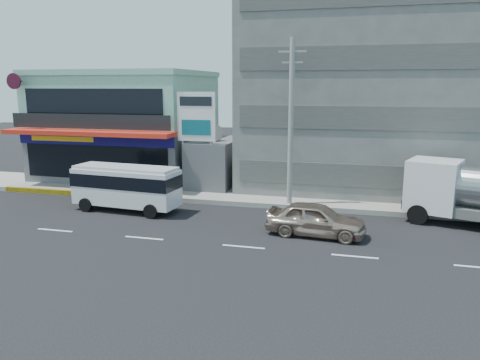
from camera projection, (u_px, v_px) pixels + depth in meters
The scene contains 11 objects.
ground at pixel (144, 238), 22.80m from camera, with size 120.00×120.00×0.00m, color black.
sidewalk at pixel (279, 197), 30.56m from camera, with size 70.00×5.00×0.30m, color gray.
shop_building at pixel (128, 128), 37.20m from camera, with size 12.40×11.70×8.00m.
concrete_building at pixel (363, 90), 33.19m from camera, with size 16.00×12.00×14.00m, color gray.
gap_structure at pixel (217, 164), 33.84m from camera, with size 3.00×6.00×3.50m, color #48494D.
satellite_dish at pixel (212, 140), 32.53m from camera, with size 1.50×1.50×0.15m, color slate.
billboard at pixel (196, 122), 30.67m from camera, with size 2.60×0.18×6.90m.
utility_pole_near at pixel (291, 123), 27.33m from camera, with size 1.60×0.30×10.00m.
minibus at pixel (126, 184), 27.49m from camera, with size 6.55×2.70×2.68m.
sedan at pixel (316, 219), 23.06m from camera, with size 1.96×4.88×1.66m, color #BDA390.
motorcycle_rider at pixel (129, 190), 29.41m from camera, with size 1.99×0.84×2.49m.
Camera 1 is at (9.98, -19.92, 7.32)m, focal length 35.00 mm.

